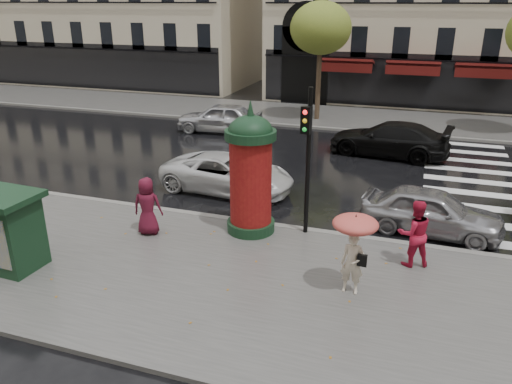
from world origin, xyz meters
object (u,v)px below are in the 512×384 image
(car_black, at_px, (389,139))
(car_far_silver, at_px, (220,118))
(newsstand, at_px, (8,230))
(car_white, at_px, (228,174))
(woman_umbrella, at_px, (354,241))
(woman_red, at_px, (414,233))
(man_burgundy, at_px, (147,206))
(car_silver, at_px, (431,211))
(morris_column, at_px, (251,171))
(traffic_light, at_px, (307,149))

(car_black, relative_size, car_far_silver, 1.16)
(newsstand, height_order, car_white, newsstand)
(woman_umbrella, bearing_deg, car_white, 133.77)
(newsstand, distance_m, car_white, 7.91)
(woman_red, xyz_separation_m, man_burgundy, (-7.52, -0.52, -0.03))
(woman_umbrella, distance_m, newsstand, 8.71)
(man_burgundy, relative_size, newsstand, 0.86)
(man_burgundy, distance_m, car_white, 4.41)
(woman_umbrella, distance_m, woman_red, 2.30)
(man_burgundy, distance_m, car_black, 12.46)
(newsstand, bearing_deg, car_black, 58.55)
(car_white, bearing_deg, man_burgundy, 174.25)
(man_burgundy, relative_size, car_far_silver, 0.38)
(woman_umbrella, distance_m, car_far_silver, 16.47)
(car_silver, xyz_separation_m, car_white, (-7.15, 1.35, -0.02))
(woman_umbrella, relative_size, morris_column, 0.51)
(woman_umbrella, relative_size, car_silver, 0.49)
(car_white, bearing_deg, morris_column, -142.58)
(woman_red, relative_size, car_black, 0.34)
(newsstand, bearing_deg, woman_red, 19.17)
(traffic_light, height_order, car_black, traffic_light)
(car_white, relative_size, car_black, 0.93)
(newsstand, bearing_deg, woman_umbrella, 10.59)
(woman_red, xyz_separation_m, car_silver, (0.44, 2.45, -0.32))
(man_burgundy, xyz_separation_m, car_far_silver, (-2.84, 12.44, -0.22))
(car_white, height_order, car_black, car_black)
(woman_red, relative_size, morris_column, 0.46)
(morris_column, bearing_deg, woman_umbrella, -36.19)
(woman_red, distance_m, car_white, 7.71)
(morris_column, height_order, car_silver, morris_column)
(morris_column, distance_m, newsstand, 6.64)
(woman_umbrella, xyz_separation_m, traffic_light, (-1.80, 2.80, 1.29))
(car_white, bearing_deg, car_silver, -95.70)
(man_burgundy, distance_m, newsstand, 3.74)
(man_burgundy, relative_size, car_white, 0.35)
(woman_umbrella, xyz_separation_m, morris_column, (-3.39, 2.48, 0.57))
(car_black, height_order, car_far_silver, car_far_silver)
(traffic_light, xyz_separation_m, car_black, (1.67, 9.38, -1.98))
(traffic_light, distance_m, newsstand, 8.21)
(woman_umbrella, xyz_separation_m, man_burgundy, (-6.21, 1.31, -0.47))
(traffic_light, relative_size, car_black, 0.82)
(traffic_light, bearing_deg, car_far_silver, 123.50)
(woman_umbrella, bearing_deg, morris_column, 143.81)
(morris_column, distance_m, car_far_silver, 12.67)
(car_silver, xyz_separation_m, car_far_silver, (-10.81, 9.47, 0.07))
(car_white, xyz_separation_m, car_far_silver, (-3.66, 8.12, 0.09))
(car_silver, relative_size, car_black, 0.78)
(car_silver, distance_m, car_far_silver, 14.37)
(car_black, bearing_deg, car_silver, 21.37)
(woman_red, bearing_deg, car_silver, -122.71)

